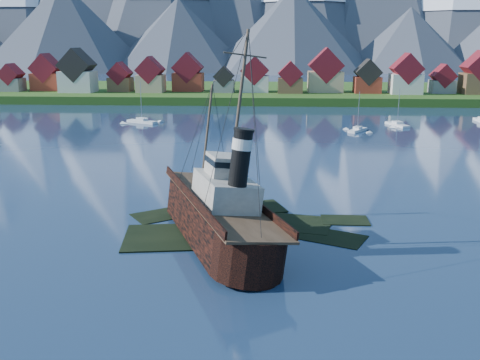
# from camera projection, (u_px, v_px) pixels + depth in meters

# --- Properties ---
(ground) EXTENTS (1400.00, 1400.00, 0.00)m
(ground) POSITION_uv_depth(u_px,v_px,m) (227.00, 232.00, 65.49)
(ground) COLOR #1B2F4C
(ground) RESTS_ON ground
(shoal) EXTENTS (31.71, 21.24, 1.14)m
(shoal) POSITION_uv_depth(u_px,v_px,m) (242.00, 229.00, 67.55)
(shoal) COLOR black
(shoal) RESTS_ON ground
(shore_bank) EXTENTS (600.00, 80.00, 3.20)m
(shore_bank) POSITION_uv_depth(u_px,v_px,m) (260.00, 95.00, 229.70)
(shore_bank) COLOR #234714
(shore_bank) RESTS_ON ground
(seawall) EXTENTS (600.00, 2.50, 2.00)m
(seawall) POSITION_uv_depth(u_px,v_px,m) (258.00, 106.00, 192.99)
(seawall) COLOR #3F3D38
(seawall) RESTS_ON ground
(town) EXTENTS (250.96, 16.69, 17.30)m
(town) POSITION_uv_depth(u_px,v_px,m) (176.00, 77.00, 212.19)
(town) COLOR maroon
(town) RESTS_ON ground
(tugboat_wreck) EXTENTS (7.43, 32.02, 25.38)m
(tugboat_wreck) POSITION_uv_depth(u_px,v_px,m) (217.00, 210.00, 63.54)
(tugboat_wreck) COLOR black
(tugboat_wreck) RESTS_ON ground
(sailboat_c) EXTENTS (9.52, 6.31, 12.18)m
(sailboat_c) POSITION_uv_depth(u_px,v_px,m) (142.00, 122.00, 152.24)
(sailboat_c) COLOR silver
(sailboat_c) RESTS_ON ground
(sailboat_d) EXTENTS (5.87, 7.63, 10.67)m
(sailboat_d) POSITION_uv_depth(u_px,v_px,m) (357.00, 130.00, 138.09)
(sailboat_d) COLOR silver
(sailboat_d) RESTS_ON ground
(sailboat_e) EXTENTS (5.21, 9.50, 10.73)m
(sailboat_e) POSITION_uv_depth(u_px,v_px,m) (397.00, 125.00, 147.10)
(sailboat_e) COLOR silver
(sailboat_e) RESTS_ON ground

